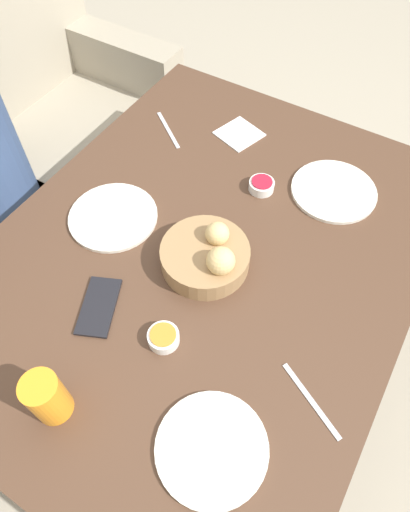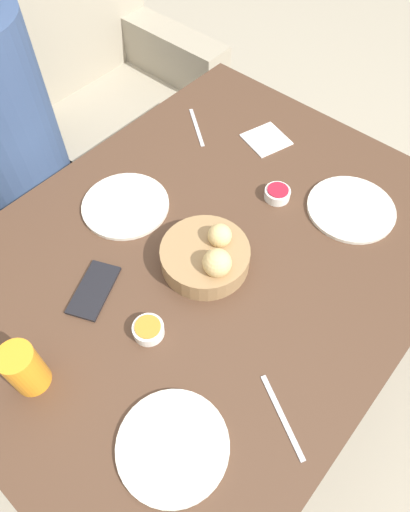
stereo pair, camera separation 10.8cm
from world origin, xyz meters
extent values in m
plane|color=#A89E89|center=(0.00, 0.00, 0.00)|extent=(10.00, 10.00, 0.00)
cube|color=#4C3323|center=(0.00, 0.00, 0.69)|extent=(1.29, 1.00, 0.03)
cube|color=#4C3323|center=(0.60, -0.45, 0.34)|extent=(0.06, 0.06, 0.67)
cube|color=#4C3323|center=(0.60, 0.45, 0.34)|extent=(0.06, 0.06, 0.67)
cube|color=#9E937F|center=(0.06, 0.98, 0.21)|extent=(1.65, 0.70, 0.41)
cube|color=#9E937F|center=(0.81, 0.98, 0.31)|extent=(0.14, 0.70, 0.61)
cube|color=#23232D|center=(-0.04, 0.88, 0.21)|extent=(0.35, 0.48, 0.41)
cylinder|color=#99754C|center=(-0.03, -0.02, 0.73)|extent=(0.21, 0.21, 0.05)
sphere|color=#DBB775|center=(0.02, -0.03, 0.78)|extent=(0.06, 0.06, 0.06)
sphere|color=#DBB775|center=(-0.05, -0.07, 0.78)|extent=(0.07, 0.07, 0.07)
cylinder|color=silver|center=(-0.39, -0.25, 0.71)|extent=(0.22, 0.22, 0.01)
cylinder|color=silver|center=(0.35, -0.20, 0.71)|extent=(0.23, 0.23, 0.01)
cylinder|color=silver|center=(-0.03, 0.26, 0.71)|extent=(0.23, 0.23, 0.01)
cylinder|color=orange|center=(-0.48, 0.05, 0.77)|extent=(0.07, 0.07, 0.12)
cylinder|color=white|center=(0.26, -0.03, 0.72)|extent=(0.07, 0.07, 0.03)
cylinder|color=#A3192D|center=(0.26, -0.03, 0.74)|extent=(0.06, 0.06, 0.00)
cylinder|color=white|center=(-0.25, -0.05, 0.72)|extent=(0.07, 0.07, 0.03)
cylinder|color=#C67F28|center=(-0.25, -0.05, 0.74)|extent=(0.06, 0.06, 0.00)
cube|color=#B7B7BC|center=(-0.21, -0.38, 0.71)|extent=(0.09, 0.16, 0.00)
cube|color=#B7B7BC|center=(0.33, 0.33, 0.71)|extent=(0.11, 0.15, 0.00)
cube|color=white|center=(0.43, 0.14, 0.71)|extent=(0.15, 0.15, 0.00)
cube|color=black|center=(-0.26, 0.12, 0.71)|extent=(0.17, 0.13, 0.01)
camera|label=1|loc=(-0.56, -0.34, 1.62)|focal=32.00mm
camera|label=2|loc=(-0.50, -0.43, 1.62)|focal=32.00mm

